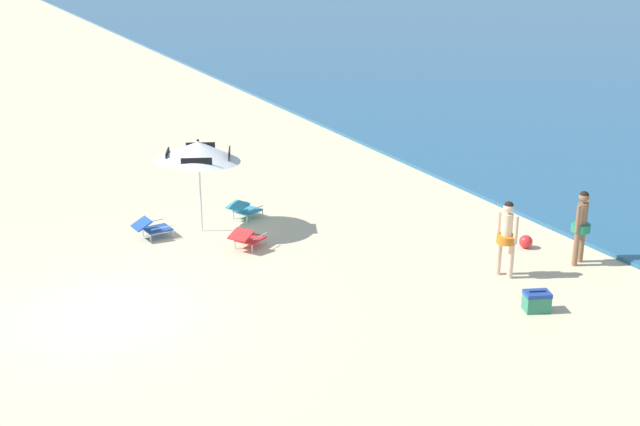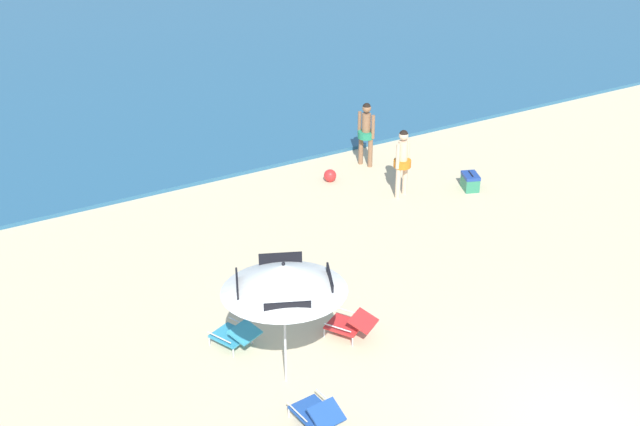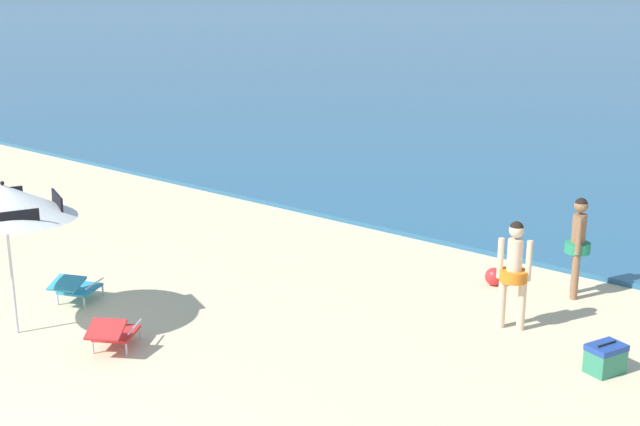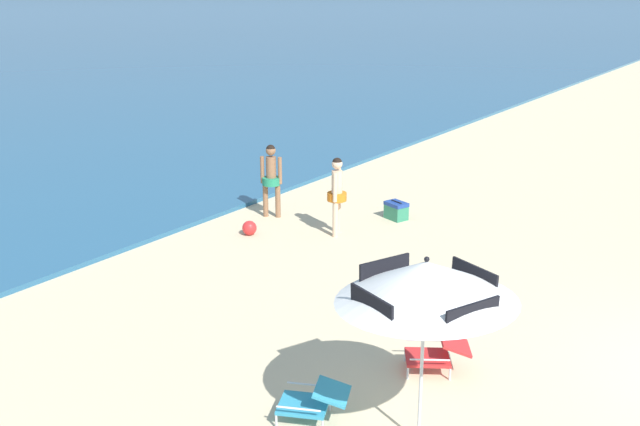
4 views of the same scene
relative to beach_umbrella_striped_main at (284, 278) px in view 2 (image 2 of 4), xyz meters
The scene contains 9 objects.
ground_plane 5.22m from the beach_umbrella_striped_main, 41.69° to the right, with size 800.00×800.00×0.00m, color beige.
beach_umbrella_striped_main is the anchor object (origin of this frame).
lounge_chair_under_umbrella 2.19m from the beach_umbrella_striped_main, 105.66° to the left, with size 0.83×0.99×0.50m.
lounge_chair_beside_umbrella 2.44m from the beach_umbrella_striped_main, 19.09° to the left, with size 0.91×1.01×0.51m.
lounge_chair_facing_sea 2.15m from the beach_umbrella_striped_main, 93.77° to the right, with size 0.64×0.94×0.52m.
person_standing_near_shore 7.47m from the beach_umbrella_striped_main, 41.15° to the left, with size 0.47×0.41×1.68m.
person_standing_beside 8.95m from the beach_umbrella_striped_main, 49.70° to the left, with size 0.41×0.47×1.69m.
cooler_box 8.63m from the beach_umbrella_striped_main, 31.01° to the left, with size 0.50×0.58×0.43m.
beach_ball 8.01m from the beach_umbrella_striped_main, 54.93° to the left, with size 0.31×0.31×0.31m, color red.
Camera 2 is at (-8.70, -7.19, 9.29)m, focal length 48.57 mm.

